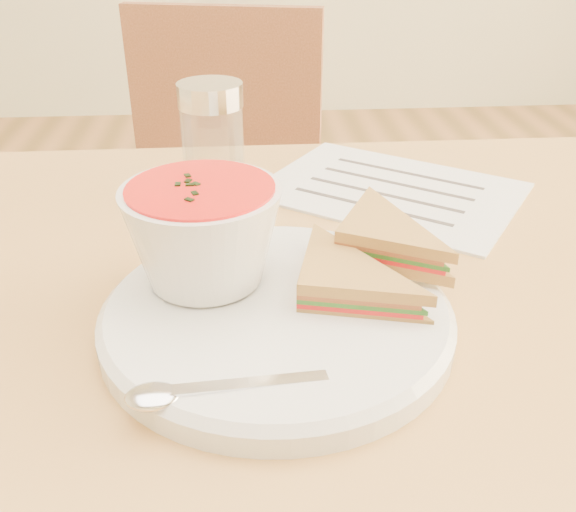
{
  "coord_description": "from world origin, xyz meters",
  "views": [
    {
      "loc": [
        -0.07,
        -0.45,
        1.04
      ],
      "look_at": [
        -0.03,
        -0.04,
        0.8
      ],
      "focal_mm": 40.0,
      "sensor_mm": 36.0,
      "label": 1
    }
  ],
  "objects_px": {
    "plate": "(277,318)",
    "condiment_shaker": "(213,141)",
    "chair_far": "(211,253)",
    "soup_bowl": "(204,240)"
  },
  "relations": [
    {
      "from": "plate",
      "to": "condiment_shaker",
      "type": "bearing_deg",
      "value": 101.43
    },
    {
      "from": "chair_far",
      "to": "condiment_shaker",
      "type": "distance_m",
      "value": 0.59
    },
    {
      "from": "chair_far",
      "to": "soup_bowl",
      "type": "relative_size",
      "value": 7.15
    },
    {
      "from": "plate",
      "to": "condiment_shaker",
      "type": "relative_size",
      "value": 2.17
    },
    {
      "from": "soup_bowl",
      "to": "condiment_shaker",
      "type": "relative_size",
      "value": 0.99
    },
    {
      "from": "chair_far",
      "to": "plate",
      "type": "bearing_deg",
      "value": 109.84
    },
    {
      "from": "chair_far",
      "to": "condiment_shaker",
      "type": "height_order",
      "value": "condiment_shaker"
    },
    {
      "from": "chair_far",
      "to": "soup_bowl",
      "type": "distance_m",
      "value": 0.76
    },
    {
      "from": "plate",
      "to": "soup_bowl",
      "type": "relative_size",
      "value": 2.19
    },
    {
      "from": "chair_far",
      "to": "condiment_shaker",
      "type": "xyz_separation_m",
      "value": [
        0.04,
        -0.44,
        0.38
      ]
    }
  ]
}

